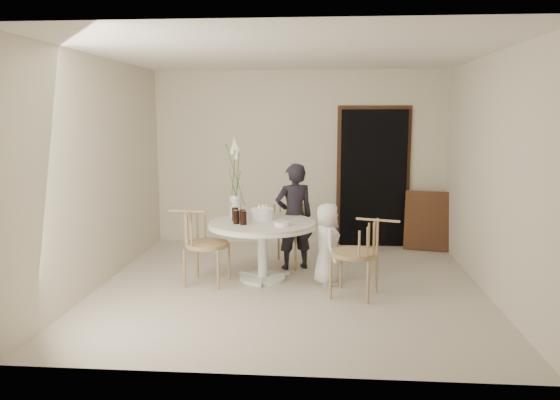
# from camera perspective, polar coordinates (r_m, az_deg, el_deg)

# --- Properties ---
(ground) EXTENTS (4.50, 4.50, 0.00)m
(ground) POSITION_cam_1_polar(r_m,az_deg,el_deg) (6.57, 1.02, -9.02)
(ground) COLOR beige
(ground) RESTS_ON ground
(room_shell) EXTENTS (4.50, 4.50, 4.50)m
(room_shell) POSITION_cam_1_polar(r_m,az_deg,el_deg) (6.26, 1.06, 5.23)
(room_shell) COLOR white
(room_shell) RESTS_ON ground
(doorway) EXTENTS (1.00, 0.10, 2.10)m
(doorway) POSITION_cam_1_polar(r_m,az_deg,el_deg) (8.52, 9.71, 2.23)
(doorway) COLOR black
(doorway) RESTS_ON ground
(door_trim) EXTENTS (1.12, 0.03, 2.22)m
(door_trim) POSITION_cam_1_polar(r_m,az_deg,el_deg) (8.55, 9.70, 2.66)
(door_trim) COLOR #55351D
(door_trim) RESTS_ON ground
(table) EXTENTS (1.33, 1.33, 0.73)m
(table) POSITION_cam_1_polar(r_m,az_deg,el_deg) (6.68, -1.83, -3.24)
(table) COLOR white
(table) RESTS_ON ground
(picture_frame) EXTENTS (0.70, 0.34, 0.89)m
(picture_frame) POSITION_cam_1_polar(r_m,az_deg,el_deg) (8.49, 15.14, -2.12)
(picture_frame) COLOR #55351D
(picture_frame) RESTS_ON ground
(chair_far) EXTENTS (0.61, 0.64, 0.91)m
(chair_far) POSITION_cam_1_polar(r_m,az_deg,el_deg) (7.46, 1.08, -2.18)
(chair_far) COLOR tan
(chair_far) RESTS_ON ground
(chair_right) EXTENTS (0.63, 0.60, 0.91)m
(chair_right) POSITION_cam_1_polar(r_m,az_deg,el_deg) (6.11, 8.97, -4.77)
(chair_right) COLOR tan
(chair_right) RESTS_ON ground
(chair_left) EXTENTS (0.58, 0.54, 0.90)m
(chair_left) POSITION_cam_1_polar(r_m,az_deg,el_deg) (6.63, -8.69, -3.75)
(chair_left) COLOR tan
(chair_left) RESTS_ON ground
(girl) EXTENTS (0.60, 0.50, 1.40)m
(girl) POSITION_cam_1_polar(r_m,az_deg,el_deg) (7.15, 1.49, -1.73)
(girl) COLOR black
(girl) RESTS_ON ground
(boy) EXTENTS (0.39, 0.53, 0.99)m
(boy) POSITION_cam_1_polar(r_m,az_deg,el_deg) (6.56, 4.95, -4.60)
(boy) COLOR white
(boy) RESTS_ON ground
(birthday_cake) EXTENTS (0.29, 0.29, 0.19)m
(birthday_cake) POSITION_cam_1_polar(r_m,az_deg,el_deg) (6.79, -1.88, -1.47)
(birthday_cake) COLOR white
(birthday_cake) RESTS_ON table
(cola_tumbler_a) EXTENTS (0.08, 0.08, 0.16)m
(cola_tumbler_a) POSITION_cam_1_polar(r_m,az_deg,el_deg) (6.54, -4.59, -1.78)
(cola_tumbler_a) COLOR black
(cola_tumbler_a) RESTS_ON table
(cola_tumbler_b) EXTENTS (0.09, 0.09, 0.16)m
(cola_tumbler_b) POSITION_cam_1_polar(r_m,az_deg,el_deg) (6.48, -3.85, -1.87)
(cola_tumbler_b) COLOR black
(cola_tumbler_b) RESTS_ON table
(cola_tumbler_c) EXTENTS (0.10, 0.10, 0.17)m
(cola_tumbler_c) POSITION_cam_1_polar(r_m,az_deg,el_deg) (6.72, -4.72, -1.48)
(cola_tumbler_c) COLOR black
(cola_tumbler_c) RESTS_ON table
(cola_tumbler_d) EXTENTS (0.08, 0.08, 0.15)m
(cola_tumbler_d) POSITION_cam_1_polar(r_m,az_deg,el_deg) (6.66, -3.93, -1.63)
(cola_tumbler_d) COLOR black
(cola_tumbler_d) RESTS_ON table
(plate_stack) EXTENTS (0.21, 0.21, 0.05)m
(plate_stack) POSITION_cam_1_polar(r_m,az_deg,el_deg) (6.41, 0.21, -2.50)
(plate_stack) COLOR white
(plate_stack) RESTS_ON table
(flower_vase) EXTENTS (0.15, 0.15, 1.04)m
(flower_vase) POSITION_cam_1_polar(r_m,az_deg,el_deg) (6.91, -4.67, 1.18)
(flower_vase) COLOR silver
(flower_vase) RESTS_ON table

